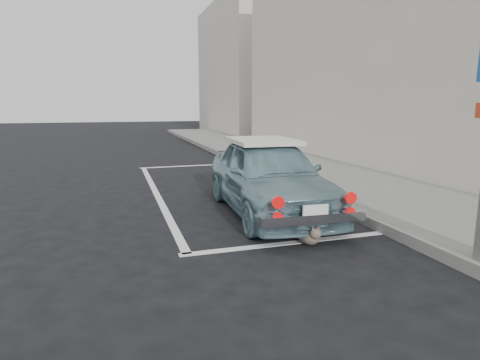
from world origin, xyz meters
name	(u,v)px	position (x,y,z in m)	size (l,w,h in m)	color
ground	(246,235)	(0.00, 0.00, 0.00)	(80.00, 80.00, 0.00)	black
sidewalk	(362,187)	(3.20, 2.00, 0.07)	(2.80, 40.00, 0.15)	slate
shop_building	(427,38)	(6.33, 4.00, 3.49)	(3.50, 18.00, 7.00)	beige
building_far	(242,69)	(6.35, 20.00, 4.00)	(3.50, 10.00, 8.00)	beige
pline_rear	(294,242)	(0.50, -0.50, 0.00)	(3.00, 0.12, 0.01)	silver
pline_front	(192,166)	(0.50, 6.50, 0.00)	(3.00, 0.12, 0.01)	silver
pline_side	(156,193)	(-0.90, 3.00, 0.00)	(0.12, 7.00, 0.01)	silver
retro_coupe	(269,176)	(0.72, 1.00, 0.62)	(1.63, 3.67, 1.22)	#6F95A0
cat	(309,235)	(0.64, -0.62, 0.13)	(0.27, 0.54, 0.29)	#63574C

